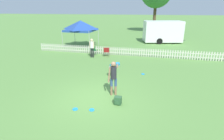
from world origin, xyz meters
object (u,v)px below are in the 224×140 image
Objects in this scene: backpack_on_grass at (118,101)px; frisbee_near_handler at (143,74)px; handler_person at (114,74)px; folding_chair_center at (106,51)px; canopy_tent_main at (81,26)px; folding_chair_blue_left at (93,50)px; equipment_trailer at (163,31)px; leaping_dog at (111,68)px; frisbee_near_dog at (92,110)px; spectator_standing at (92,46)px; frisbee_midfield at (75,109)px.

frisbee_near_handler is at bearing 78.60° from backpack_on_grass.
backpack_on_grass is at bearing -82.56° from handler_person.
handler_person reaches higher than frisbee_near_handler.
canopy_tent_main is at bearing -55.73° from folding_chair_center.
folding_chair_blue_left is 4.51m from canopy_tent_main.
equipment_trailer is (1.43, 11.88, 1.35)m from frisbee_near_handler.
folding_chair_blue_left is at bearing -52.68° from canopy_tent_main.
leaping_dog is at bearing -117.80° from equipment_trailer.
folding_chair_blue_left is 10.18m from equipment_trailer.
frisbee_near_handler is at bearing -171.63° from leaping_dog.
handler_person is 1.30m from backpack_on_grass.
frisbee_near_dog is at bearing -114.07° from equipment_trailer.
folding_chair_blue_left is at bearing 99.95° from handler_person.
canopy_tent_main reaches higher than folding_chair_blue_left.
handler_person reaches higher than frisbee_near_dog.
folding_chair_blue_left is at bearing 116.41° from backpack_on_grass.
frisbee_near_handler is at bearing 142.39° from folding_chair_blue_left.
handler_person is 1.05× the size of spectator_standing.
backpack_on_grass is 0.07× the size of equipment_trailer.
frisbee_near_dog is 9.03m from folding_chair_blue_left.
folding_chair_center reaches higher than frisbee_midfield.
frisbee_midfield is at bearing 105.79° from folding_chair_blue_left.
canopy_tent_main is 0.55× the size of equipment_trailer.
spectator_standing is at bearing 117.74° from backpack_on_grass.
leaping_dog is (-0.69, 2.27, -0.48)m from handler_person.
frisbee_near_handler and frisbee_midfield have the same top height.
frisbee_near_dog is 0.04× the size of equipment_trailer.
backpack_on_grass is at bearing 27.23° from frisbee_midfield.
equipment_trailer reaches higher than frisbee_near_dog.
equipment_trailer is at bearing -134.93° from folding_chair_center.
handler_person reaches higher than folding_chair_center.
frisbee_midfield is (-0.56, -3.97, -0.58)m from leaping_dog.
frisbee_near_dog is 8.41m from spectator_standing.
leaping_dog is at bearing 109.05° from backpack_on_grass.
folding_chair_blue_left is at bearing -79.75° from spectator_standing.
frisbee_near_handler is 1.00× the size of frisbee_midfield.
frisbee_midfield is at bearing 104.98° from spectator_standing.
handler_person is 7.62× the size of frisbee_near_handler.
handler_person reaches higher than backpack_on_grass.
leaping_dog is 0.66× the size of spectator_standing.
folding_chair_center is 9.53m from equipment_trailer.
backpack_on_grass reaches higher than frisbee_near_dog.
folding_chair_blue_left is at bearing 104.47° from frisbee_midfield.
folding_chair_center is (-2.26, 6.89, -0.59)m from handler_person.
spectator_standing is at bearing 109.61° from frisbee_near_dog.
folding_chair_center is at bearing 132.71° from frisbee_near_handler.
frisbee_near_handler is 4.10m from backpack_on_grass.
folding_chair_blue_left is (-3.48, 6.93, -0.53)m from handler_person.
canopy_tent_main reaches higher than frisbee_near_handler.
frisbee_near_handler is 5.06m from frisbee_near_dog.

